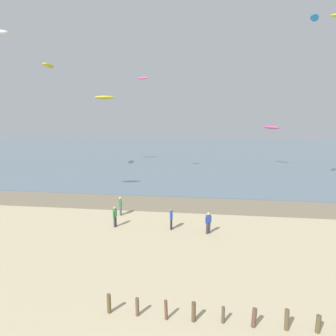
% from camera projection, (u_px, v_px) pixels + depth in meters
% --- Properties ---
extents(wet_sand_strip, '(120.00, 5.12, 0.01)m').
position_uv_depth(wet_sand_strip, '(181.00, 204.00, 30.74)').
color(wet_sand_strip, '#84755B').
rests_on(wet_sand_strip, ground).
extents(sea, '(160.00, 70.00, 0.10)m').
position_uv_depth(sea, '(196.00, 153.00, 67.32)').
color(sea, slate).
rests_on(sea, ground).
extents(person_mid_beach, '(0.35, 0.53, 1.71)m').
position_uv_depth(person_mid_beach, '(120.00, 205.00, 27.49)').
color(person_mid_beach, '#4C4C56').
rests_on(person_mid_beach, ground).
extents(person_by_waterline, '(0.25, 0.57, 1.71)m').
position_uv_depth(person_by_waterline, '(171.00, 218.00, 24.23)').
color(person_by_waterline, '#232328').
rests_on(person_by_waterline, ground).
extents(person_right_flank, '(0.47, 0.40, 1.71)m').
position_uv_depth(person_right_flank, '(208.00, 222.00, 23.36)').
color(person_right_flank, '#383842').
rests_on(person_right_flank, ground).
extents(person_far_down_beach, '(0.26, 0.57, 1.71)m').
position_uv_depth(person_far_down_beach, '(115.00, 216.00, 24.75)').
color(person_far_down_beach, '#383842').
rests_on(person_far_down_beach, ground).
extents(kite_aloft_0, '(1.91, 3.70, 0.71)m').
position_uv_depth(kite_aloft_0, '(48.00, 66.00, 40.95)').
color(kite_aloft_0, yellow).
extents(kite_aloft_3, '(3.46, 1.69, 0.72)m').
position_uv_depth(kite_aloft_3, '(104.00, 97.00, 50.59)').
color(kite_aloft_3, yellow).
extents(kite_aloft_8, '(1.81, 2.50, 0.63)m').
position_uv_depth(kite_aloft_8, '(315.00, 18.00, 30.81)').
color(kite_aloft_8, '#2384D1').
extents(kite_aloft_9, '(2.73, 2.61, 0.61)m').
position_uv_depth(kite_aloft_9, '(272.00, 127.00, 49.14)').
color(kite_aloft_9, '#E54C99').
extents(kite_aloft_10, '(2.01, 1.37, 0.42)m').
position_uv_depth(kite_aloft_10, '(143.00, 78.00, 40.94)').
color(kite_aloft_10, '#E54C99').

